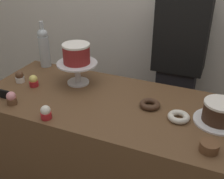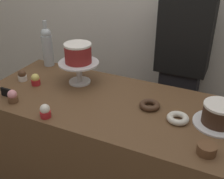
# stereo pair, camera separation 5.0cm
# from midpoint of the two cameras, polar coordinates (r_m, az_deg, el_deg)

# --- Properties ---
(back_wall) EXTENTS (6.00, 0.05, 2.60)m
(back_wall) POSITION_cam_midpoint_polar(r_m,az_deg,el_deg) (2.24, 11.12, 17.66)
(back_wall) COLOR silver
(back_wall) RESTS_ON ground_plane
(display_counter) EXTENTS (1.55, 0.66, 0.89)m
(display_counter) POSITION_cam_midpoint_polar(r_m,az_deg,el_deg) (1.84, 0.81, -14.55)
(display_counter) COLOR brown
(display_counter) RESTS_ON ground_plane
(cake_stand_pedestal) EXTENTS (0.25, 0.25, 0.14)m
(cake_stand_pedestal) POSITION_cam_midpoint_polar(r_m,az_deg,el_deg) (1.75, -5.98, 4.27)
(cake_stand_pedestal) COLOR silver
(cake_stand_pedestal) RESTS_ON display_counter
(white_layer_cake) EXTENTS (0.17, 0.17, 0.12)m
(white_layer_cake) POSITION_cam_midpoint_polar(r_m,az_deg,el_deg) (1.71, -6.15, 7.45)
(white_layer_cake) COLOR maroon
(white_layer_cake) RESTS_ON cake_stand_pedestal
(silver_serving_platter) EXTENTS (0.24, 0.24, 0.01)m
(silver_serving_platter) POSITION_cam_midpoint_polar(r_m,az_deg,el_deg) (1.49, 21.73, -6.47)
(silver_serving_platter) COLOR white
(silver_serving_platter) RESTS_ON display_counter
(chocolate_round_cake) EXTENTS (0.16, 0.16, 0.10)m
(chocolate_round_cake) POSITION_cam_midpoint_polar(r_m,az_deg,el_deg) (1.46, 22.13, -4.61)
(chocolate_round_cake) COLOR #3D2619
(chocolate_round_cake) RESTS_ON silver_serving_platter
(wine_bottle_clear) EXTENTS (0.08, 0.08, 0.33)m
(wine_bottle_clear) POSITION_cam_midpoint_polar(r_m,az_deg,el_deg) (2.03, -12.45, 8.69)
(wine_bottle_clear) COLOR #B2BCC1
(wine_bottle_clear) RESTS_ON display_counter
(cupcake_lemon) EXTENTS (0.06, 0.06, 0.07)m
(cupcake_lemon) POSITION_cam_midpoint_polar(r_m,az_deg,el_deg) (1.80, -14.67, 1.95)
(cupcake_lemon) COLOR red
(cupcake_lemon) RESTS_ON display_counter
(cupcake_chocolate) EXTENTS (0.06, 0.06, 0.07)m
(cupcake_chocolate) POSITION_cam_midpoint_polar(r_m,az_deg,el_deg) (1.88, -17.14, 2.81)
(cupcake_chocolate) COLOR white
(cupcake_chocolate) RESTS_ON display_counter
(cupcake_strawberry) EXTENTS (0.06, 0.06, 0.07)m
(cupcake_strawberry) POSITION_cam_midpoint_polar(r_m,az_deg,el_deg) (1.64, -18.92, -1.36)
(cupcake_strawberry) COLOR brown
(cupcake_strawberry) RESTS_ON display_counter
(cupcake_vanilla) EXTENTS (0.06, 0.06, 0.07)m
(cupcake_vanilla) POSITION_cam_midpoint_polar(r_m,az_deg,el_deg) (1.46, -12.60, -4.38)
(cupcake_vanilla) COLOR red
(cupcake_vanilla) RESTS_ON display_counter
(donut_sugar) EXTENTS (0.11, 0.11, 0.03)m
(donut_sugar) POSITION_cam_midpoint_polar(r_m,az_deg,el_deg) (1.45, 14.34, -5.75)
(donut_sugar) COLOR silver
(donut_sugar) RESTS_ON display_counter
(donut_chocolate) EXTENTS (0.11, 0.11, 0.03)m
(donut_chocolate) POSITION_cam_midpoint_polar(r_m,az_deg,el_deg) (1.53, 8.66, -3.18)
(donut_chocolate) COLOR #472D1E
(donut_chocolate) RESTS_ON display_counter
(cookie_stack) EXTENTS (0.08, 0.08, 0.04)m
(cookie_stack) POSITION_cam_midpoint_polar(r_m,az_deg,el_deg) (1.28, 19.95, -11.44)
(cookie_stack) COLOR brown
(cookie_stack) RESTS_ON display_counter
(price_sign_chalkboard) EXTENTS (0.07, 0.01, 0.05)m
(price_sign_chalkboard) POSITION_cam_midpoint_polar(r_m,az_deg,el_deg) (1.72, -20.13, -0.56)
(price_sign_chalkboard) COLOR black
(price_sign_chalkboard) RESTS_ON display_counter
(barista_figure) EXTENTS (0.36, 0.22, 1.60)m
(barista_figure) POSITION_cam_midpoint_polar(r_m,az_deg,el_deg) (2.14, 14.57, 3.69)
(barista_figure) COLOR black
(barista_figure) RESTS_ON ground_plane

